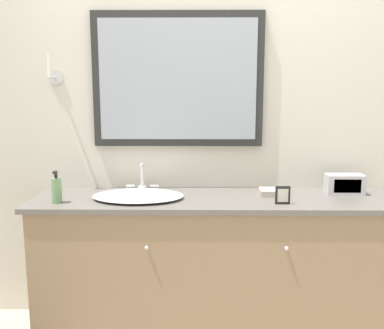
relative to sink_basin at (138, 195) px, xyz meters
The scene contains 7 objects.
wall_back 0.67m from the sink_basin, 35.18° to the left, with size 8.00×0.18×2.55m.
vanity_counter 0.64m from the sink_basin, ahead, with size 2.17×0.54×0.87m.
sink_basin is the anchor object (origin of this frame).
soap_bottle 0.46m from the sink_basin, 166.39° to the right, with size 0.06×0.06×0.19m.
appliance_box 1.26m from the sink_basin, ahead, with size 0.23×0.11×0.12m.
picture_frame 0.83m from the sink_basin, ahead, with size 0.08×0.01×0.10m.
hand_towel_near_sink 0.82m from the sink_basin, ahead, with size 0.17×0.13×0.04m.
Camera 1 is at (-0.11, -2.16, 1.50)m, focal length 40.00 mm.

